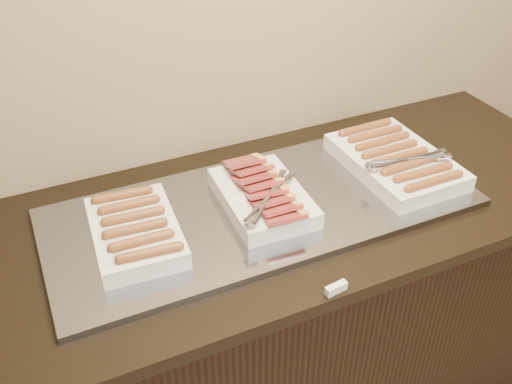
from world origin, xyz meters
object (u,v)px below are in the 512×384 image
at_px(counter, 268,317).
at_px(dish_center, 263,196).
at_px(dish_right, 396,160).
at_px(dish_left, 135,231).
at_px(warming_tray, 263,207).

height_order(counter, dish_center, dish_center).
bearing_deg(dish_right, dish_left, 178.89).
relative_size(dish_left, dish_center, 0.96).
relative_size(counter, warming_tray, 1.72).
bearing_deg(dish_right, warming_tray, 178.70).
xyz_separation_m(counter, dish_left, (-0.38, 0.00, 0.50)).
bearing_deg(warming_tray, dish_center, -114.70).
relative_size(warming_tray, dish_left, 3.62).
height_order(counter, dish_left, dish_left).
bearing_deg(counter, warming_tray, 180.00).
relative_size(counter, dish_center, 5.95).
bearing_deg(dish_left, dish_right, 3.50).
bearing_deg(dish_right, counter, 178.67).
distance_m(counter, warming_tray, 0.46).
xyz_separation_m(warming_tray, dish_center, (-0.00, -0.00, 0.04)).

